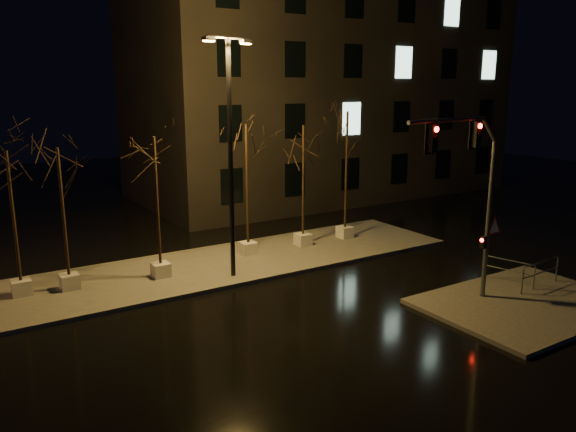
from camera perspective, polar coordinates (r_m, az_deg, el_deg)
ground at (r=18.73m, az=0.08°, el=-10.28°), size 90.00×90.00×0.00m
median at (r=23.66m, az=-7.75°, el=-5.12°), size 22.00×5.00×0.15m
sidewalk_corner at (r=21.32m, az=22.97°, el=-8.17°), size 7.00×5.00×0.15m
building at (r=39.94m, az=3.31°, el=13.22°), size 25.00×12.00×15.00m
tree_0 at (r=21.38m, az=-26.43°, el=2.94°), size 1.80×1.80×5.29m
tree_1 at (r=21.32m, az=-22.14°, el=3.39°), size 1.80×1.80×5.32m
tree_2 at (r=21.61m, az=-13.32°, el=4.69°), size 1.80×1.80×5.60m
tree_3 at (r=24.04m, az=-4.24°, el=6.31°), size 1.80×1.80×5.86m
tree_4 at (r=25.40m, az=1.58°, el=6.44°), size 1.80×1.80×5.70m
tree_5 at (r=26.84m, az=6.01°, el=7.65°), size 1.80×1.80×6.27m
traffic_signal_mast at (r=19.37m, az=18.37°, el=3.14°), size 5.17×0.57×6.32m
streetlight_main at (r=21.17m, az=-5.89°, el=7.38°), size 2.22×0.87×9.00m
guard_rail_a at (r=22.70m, az=24.29°, el=-5.07°), size 2.32×0.18×1.00m
guard_rail_b at (r=22.69m, az=21.49°, el=-4.96°), size 0.56×1.90×0.93m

